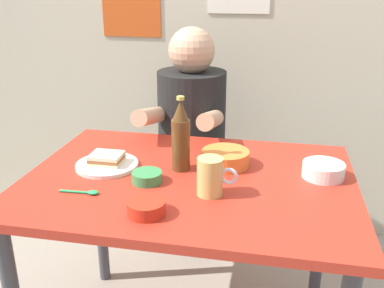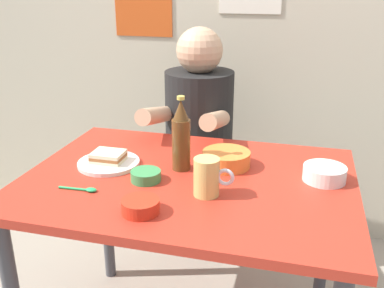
# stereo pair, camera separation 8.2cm
# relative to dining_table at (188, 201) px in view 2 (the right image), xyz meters

# --- Properties ---
(dining_table) EXTENTS (1.10, 0.80, 0.74)m
(dining_table) POSITION_rel_dining_table_xyz_m (0.00, 0.00, 0.00)
(dining_table) COLOR #B72D1E
(dining_table) RESTS_ON ground
(stool) EXTENTS (0.34, 0.34, 0.45)m
(stool) POSITION_rel_dining_table_xyz_m (-0.12, 0.63, -0.30)
(stool) COLOR #4C4C51
(stool) RESTS_ON ground
(person_seated) EXTENTS (0.33, 0.56, 0.72)m
(person_seated) POSITION_rel_dining_table_xyz_m (-0.12, 0.62, 0.12)
(person_seated) COLOR black
(person_seated) RESTS_ON stool
(plate_orange) EXTENTS (0.22, 0.22, 0.01)m
(plate_orange) POSITION_rel_dining_table_xyz_m (-0.30, 0.03, 0.10)
(plate_orange) COLOR silver
(plate_orange) RESTS_ON dining_table
(sandwich) EXTENTS (0.11, 0.09, 0.04)m
(sandwich) POSITION_rel_dining_table_xyz_m (-0.30, 0.03, 0.13)
(sandwich) COLOR beige
(sandwich) RESTS_ON plate_orange
(beer_mug) EXTENTS (0.13, 0.08, 0.12)m
(beer_mug) POSITION_rel_dining_table_xyz_m (0.09, -0.11, 0.15)
(beer_mug) COLOR #D1BC66
(beer_mug) RESTS_ON dining_table
(beer_bottle) EXTENTS (0.06, 0.06, 0.26)m
(beer_bottle) POSITION_rel_dining_table_xyz_m (-0.04, 0.06, 0.21)
(beer_bottle) COLOR #593819
(beer_bottle) RESTS_ON dining_table
(soup_bowl_orange) EXTENTS (0.17, 0.17, 0.05)m
(soup_bowl_orange) POSITION_rel_dining_table_xyz_m (0.11, 0.12, 0.12)
(soup_bowl_orange) COLOR orange
(soup_bowl_orange) RESTS_ON dining_table
(sauce_bowl_chili) EXTENTS (0.11, 0.11, 0.04)m
(sauce_bowl_chili) POSITION_rel_dining_table_xyz_m (-0.07, -0.27, 0.12)
(sauce_bowl_chili) COLOR red
(sauce_bowl_chili) RESTS_ON dining_table
(dip_bowl_green) EXTENTS (0.10, 0.10, 0.03)m
(dip_bowl_green) POSITION_rel_dining_table_xyz_m (-0.13, -0.06, 0.11)
(dip_bowl_green) COLOR #388C4C
(dip_bowl_green) RESTS_ON dining_table
(rice_bowl_white) EXTENTS (0.14, 0.14, 0.05)m
(rice_bowl_white) POSITION_rel_dining_table_xyz_m (0.44, 0.09, 0.12)
(rice_bowl_white) COLOR silver
(rice_bowl_white) RESTS_ON dining_table
(spoon) EXTENTS (0.13, 0.02, 0.01)m
(spoon) POSITION_rel_dining_table_xyz_m (-0.29, -0.18, 0.10)
(spoon) COLOR #26A559
(spoon) RESTS_ON dining_table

